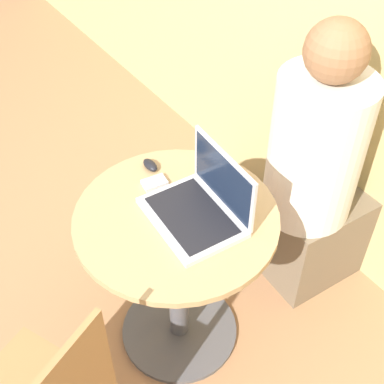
# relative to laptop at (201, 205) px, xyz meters

# --- Properties ---
(ground_plane) EXTENTS (12.00, 12.00, 0.00)m
(ground_plane) POSITION_rel_laptop_xyz_m (-0.05, -0.07, -0.76)
(ground_plane) COLOR #9E704C
(round_table) EXTENTS (0.69, 0.69, 0.71)m
(round_table) POSITION_rel_laptop_xyz_m (-0.05, -0.07, -0.28)
(round_table) COLOR #4C4C51
(round_table) RESTS_ON ground_plane
(laptop) EXTENTS (0.35, 0.27, 0.23)m
(laptop) POSITION_rel_laptop_xyz_m (0.00, 0.00, 0.00)
(laptop) COLOR #B7B7BC
(laptop) RESTS_ON round_table
(cell_phone) EXTENTS (0.07, 0.09, 0.02)m
(cell_phone) POSITION_rel_laptop_xyz_m (-0.22, -0.05, -0.04)
(cell_phone) COLOR silver
(cell_phone) RESTS_ON round_table
(computer_mouse) EXTENTS (0.07, 0.04, 0.03)m
(computer_mouse) POSITION_rel_laptop_xyz_m (-0.30, -0.01, -0.03)
(computer_mouse) COLOR black
(computer_mouse) RESTS_ON round_table
(person_seated) EXTENTS (0.37, 0.56, 1.25)m
(person_seated) POSITION_rel_laptop_xyz_m (-0.00, 0.59, -0.24)
(person_seated) COLOR brown
(person_seated) RESTS_ON ground_plane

